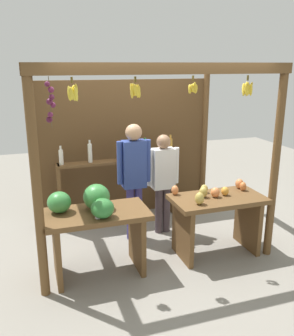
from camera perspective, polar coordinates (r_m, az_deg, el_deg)
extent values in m
plane|color=gray|center=(5.43, -0.65, -10.73)|extent=(12.00, 12.00, 0.00)
cylinder|color=brown|center=(3.86, -16.85, -3.08)|extent=(0.10, 0.10, 2.45)
cylinder|color=brown|center=(4.82, 19.41, 0.46)|extent=(0.10, 0.10, 2.45)
cylinder|color=brown|center=(5.73, -17.52, 2.99)|extent=(0.10, 0.10, 2.45)
cylinder|color=brown|center=(6.42, 8.95, 4.87)|extent=(0.10, 0.10, 2.45)
cube|color=brown|center=(3.94, 3.66, 15.27)|extent=(2.96, 0.12, 0.12)
cube|color=brown|center=(4.63, -18.47, 14.61)|extent=(0.12, 2.04, 0.12)
cube|color=brown|center=(5.46, 14.25, 15.01)|extent=(0.12, 2.04, 0.12)
cube|color=#52381E|center=(5.96, -3.56, 2.97)|extent=(2.86, 0.04, 2.21)
cylinder|color=brown|center=(4.27, 7.21, 13.75)|extent=(0.02, 0.02, 0.06)
ellipsoid|color=gold|center=(4.29, 7.66, 12.12)|extent=(0.04, 0.06, 0.11)
ellipsoid|color=gold|center=(4.30, 7.18, 12.33)|extent=(0.05, 0.05, 0.11)
ellipsoid|color=gold|center=(4.30, 6.77, 12.18)|extent=(0.07, 0.05, 0.11)
ellipsoid|color=gold|center=(4.25, 6.70, 12.16)|extent=(0.04, 0.06, 0.11)
ellipsoid|color=gold|center=(4.24, 7.17, 12.26)|extent=(0.07, 0.05, 0.11)
ellipsoid|color=gold|center=(4.25, 7.53, 12.50)|extent=(0.06, 0.05, 0.11)
cylinder|color=brown|center=(3.90, -1.85, 13.67)|extent=(0.02, 0.02, 0.06)
ellipsoid|color=gold|center=(3.93, -1.34, 11.79)|extent=(0.04, 0.08, 0.14)
ellipsoid|color=gold|center=(3.93, -1.65, 12.04)|extent=(0.07, 0.08, 0.14)
ellipsoid|color=gold|center=(3.93, -1.84, 12.04)|extent=(0.08, 0.05, 0.14)
ellipsoid|color=gold|center=(3.94, -2.25, 12.07)|extent=(0.07, 0.05, 0.14)
ellipsoid|color=gold|center=(3.91, -2.34, 11.78)|extent=(0.04, 0.06, 0.14)
ellipsoid|color=gold|center=(3.89, -2.39, 12.14)|extent=(0.04, 0.06, 0.14)
ellipsoid|color=gold|center=(3.87, -1.93, 12.14)|extent=(0.07, 0.05, 0.14)
ellipsoid|color=gold|center=(3.88, -1.63, 12.03)|extent=(0.08, 0.04, 0.14)
ellipsoid|color=gold|center=(3.89, -1.30, 11.81)|extent=(0.06, 0.06, 0.14)
cylinder|color=brown|center=(3.85, -11.69, 13.33)|extent=(0.02, 0.02, 0.06)
ellipsoid|color=yellow|center=(3.86, -11.02, 11.74)|extent=(0.04, 0.06, 0.15)
ellipsoid|color=yellow|center=(3.90, -11.24, 11.38)|extent=(0.06, 0.05, 0.15)
ellipsoid|color=yellow|center=(3.90, -11.69, 11.64)|extent=(0.09, 0.04, 0.15)
ellipsoid|color=yellow|center=(3.87, -11.85, 11.26)|extent=(0.05, 0.05, 0.15)
ellipsoid|color=yellow|center=(3.86, -12.05, 11.36)|extent=(0.04, 0.07, 0.15)
ellipsoid|color=yellow|center=(3.83, -11.87, 11.40)|extent=(0.06, 0.06, 0.15)
ellipsoid|color=yellow|center=(3.83, -11.55, 11.24)|extent=(0.08, 0.04, 0.15)
ellipsoid|color=yellow|center=(3.83, -11.05, 11.23)|extent=(0.06, 0.06, 0.15)
cylinder|color=brown|center=(4.49, 15.47, 13.42)|extent=(0.02, 0.02, 0.06)
ellipsoid|color=gold|center=(4.52, 15.85, 11.95)|extent=(0.04, 0.09, 0.15)
ellipsoid|color=gold|center=(4.52, 15.43, 11.65)|extent=(0.05, 0.05, 0.15)
ellipsoid|color=gold|center=(4.52, 15.17, 11.66)|extent=(0.10, 0.04, 0.15)
ellipsoid|color=gold|center=(4.51, 15.11, 12.05)|extent=(0.09, 0.07, 0.15)
ellipsoid|color=gold|center=(4.49, 14.83, 11.74)|extent=(0.05, 0.08, 0.15)
ellipsoid|color=gold|center=(4.47, 15.12, 11.80)|extent=(0.06, 0.08, 0.16)
ellipsoid|color=gold|center=(4.46, 15.38, 11.76)|extent=(0.06, 0.05, 0.15)
ellipsoid|color=gold|center=(4.48, 15.57, 11.93)|extent=(0.06, 0.04, 0.15)
ellipsoid|color=gold|center=(4.49, 15.93, 11.70)|extent=(0.05, 0.06, 0.15)
cylinder|color=#4C422D|center=(4.13, -14.89, 9.87)|extent=(0.01, 0.01, 0.55)
sphere|color=#511938|center=(4.11, -15.34, 12.54)|extent=(0.06, 0.06, 0.06)
sphere|color=#601E42|center=(4.11, -14.77, 11.74)|extent=(0.07, 0.07, 0.07)
sphere|color=#511938|center=(4.10, -14.66, 10.68)|extent=(0.06, 0.06, 0.06)
sphere|color=#511938|center=(4.13, -14.99, 9.99)|extent=(0.07, 0.07, 0.07)
sphere|color=#601E42|center=(4.16, -14.49, 9.52)|extent=(0.06, 0.06, 0.06)
sphere|color=#601E42|center=(4.15, -14.87, 8.05)|extent=(0.06, 0.06, 0.06)
sphere|color=#47142D|center=(4.16, -15.01, 7.33)|extent=(0.07, 0.07, 0.07)
cube|color=brown|center=(4.30, -7.82, -7.17)|extent=(1.20, 0.64, 0.06)
cube|color=brown|center=(4.42, -13.90, -12.51)|extent=(0.06, 0.58, 0.73)
cube|color=brown|center=(4.57, -1.59, -11.05)|extent=(0.06, 0.58, 0.73)
ellipsoid|color=#2D7533|center=(4.08, -6.97, -6.28)|extent=(0.35, 0.35, 0.22)
ellipsoid|color=#38843D|center=(4.32, -7.89, -4.48)|extent=(0.39, 0.39, 0.30)
ellipsoid|color=#38843D|center=(4.31, -13.56, -5.23)|extent=(0.32, 0.32, 0.25)
cylinder|color=white|center=(4.11, -7.66, -7.18)|extent=(0.07, 0.07, 0.09)
cube|color=brown|center=(4.81, 11.00, -4.79)|extent=(1.20, 0.64, 0.06)
cube|color=brown|center=(4.76, 5.60, -9.96)|extent=(0.06, 0.58, 0.73)
cube|color=brown|center=(5.19, 15.47, -8.20)|extent=(0.06, 0.58, 0.73)
ellipsoid|color=#B79E47|center=(4.72, 8.78, -3.76)|extent=(0.12, 0.12, 0.14)
ellipsoid|color=#B79E47|center=(4.48, 8.21, -4.72)|extent=(0.16, 0.16, 0.15)
ellipsoid|color=#E07F47|center=(4.78, 4.39, -3.47)|extent=(0.12, 0.12, 0.13)
ellipsoid|color=#CC7038|center=(5.09, 14.77, -2.79)|extent=(0.12, 0.12, 0.12)
ellipsoid|color=#E07F47|center=(5.17, 14.24, -2.38)|extent=(0.13, 0.13, 0.13)
ellipsoid|color=#E07F47|center=(4.76, 10.61, -3.77)|extent=(0.15, 0.15, 0.13)
ellipsoid|color=gold|center=(4.85, 12.09, -3.56)|extent=(0.14, 0.14, 0.12)
ellipsoid|color=#B79E47|center=(4.90, 8.93, -3.22)|extent=(0.12, 0.12, 0.11)
cube|color=brown|center=(5.71, -13.50, -4.37)|extent=(0.05, 0.20, 1.00)
cube|color=brown|center=(6.12, 4.10, -2.58)|extent=(0.05, 0.20, 1.00)
cube|color=brown|center=(5.70, -4.49, 1.07)|extent=(1.86, 0.22, 0.04)
cylinder|color=silver|center=(5.54, -13.28, 1.65)|extent=(0.07, 0.07, 0.23)
cylinder|color=silver|center=(5.50, -13.37, 3.09)|extent=(0.03, 0.03, 0.06)
cylinder|color=silver|center=(5.58, -8.89, 2.31)|extent=(0.07, 0.07, 0.29)
cylinder|color=silver|center=(5.54, -8.97, 4.05)|extent=(0.03, 0.03, 0.06)
cylinder|color=#994C1E|center=(5.67, -4.44, 2.47)|extent=(0.07, 0.07, 0.24)
cylinder|color=#994C1E|center=(5.64, -4.47, 3.97)|extent=(0.03, 0.03, 0.06)
cylinder|color=#338C4C|center=(5.78, -0.30, 2.86)|extent=(0.07, 0.07, 0.26)
cylinder|color=#338C4C|center=(5.75, -0.31, 4.43)|extent=(0.03, 0.03, 0.06)
cylinder|color=gold|center=(5.92, 3.66, 3.26)|extent=(0.07, 0.07, 0.28)
cylinder|color=gold|center=(5.89, 3.69, 4.90)|extent=(0.03, 0.03, 0.06)
cylinder|color=navy|center=(5.24, -2.60, -7.08)|extent=(0.11, 0.11, 0.78)
cylinder|color=navy|center=(5.27, -1.34, -6.93)|extent=(0.11, 0.11, 0.78)
cube|color=#2D428C|center=(5.02, -2.05, 0.61)|extent=(0.32, 0.19, 0.66)
cylinder|color=#2D428C|center=(4.96, -4.27, 0.78)|extent=(0.08, 0.08, 0.59)
cylinder|color=#2D428C|center=(5.07, 0.12, 1.15)|extent=(0.08, 0.08, 0.59)
sphere|color=tan|center=(4.92, -2.10, 5.60)|extent=(0.23, 0.23, 0.23)
cylinder|color=#493B40|center=(5.45, 1.86, -6.65)|extent=(0.11, 0.11, 0.70)
cylinder|color=#493B40|center=(5.48, 3.04, -6.49)|extent=(0.11, 0.11, 0.70)
cube|color=white|center=(5.25, 2.54, -0.08)|extent=(0.32, 0.19, 0.59)
cylinder|color=white|center=(5.18, 0.47, 0.04)|extent=(0.08, 0.08, 0.53)
cylinder|color=white|center=(5.32, 4.56, 0.41)|extent=(0.08, 0.08, 0.53)
sphere|color=#997051|center=(5.16, 2.59, 4.13)|extent=(0.20, 0.20, 0.20)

